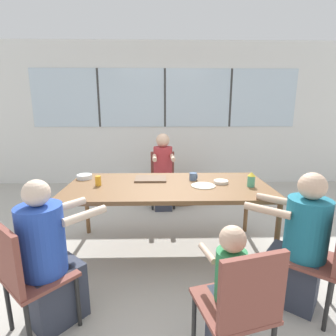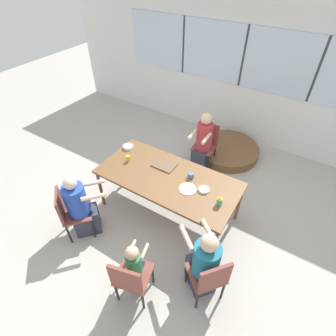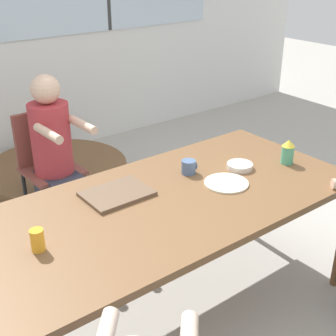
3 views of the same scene
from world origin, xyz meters
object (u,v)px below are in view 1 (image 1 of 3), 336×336
object	(u,v)px
coffee_mug	(193,176)
chair_for_woman_green_shirt	(25,271)
sippy_cup	(251,179)
bowl_cereal	(221,182)
chair_for_toddler	(241,303)
chair_for_man_blue_shirt	(324,253)
person_woman_green_shirt	(50,262)
juice_glass	(98,181)
folded_table_stack	(178,189)
bowl_white_shallow	(85,177)
chair_for_man_teal_shirt	(163,174)
person_toddler	(227,296)
person_man_teal_shirt	(163,175)
person_man_blue_shirt	(299,247)

from	to	relation	value
coffee_mug	chair_for_woman_green_shirt	bearing A→B (deg)	-134.78
sippy_cup	bowl_cereal	world-z (taller)	sippy_cup
chair_for_woman_green_shirt	chair_for_toddler	world-z (taller)	same
chair_for_man_blue_shirt	person_woman_green_shirt	xyz separation A→B (m)	(-2.00, -0.05, -0.01)
person_woman_green_shirt	coffee_mug	bearing A→B (deg)	86.45
chair_for_toddler	chair_for_man_blue_shirt	bearing A→B (deg)	18.16
juice_glass	folded_table_stack	xyz separation A→B (m)	(0.95, 1.98, -0.73)
person_woman_green_shirt	bowl_white_shallow	xyz separation A→B (m)	(-0.08, 1.22, 0.30)
bowl_white_shallow	folded_table_stack	distance (m)	2.19
chair_for_woman_green_shirt	coffee_mug	bearing A→B (deg)	86.78
coffee_mug	folded_table_stack	xyz separation A→B (m)	(-0.06, 1.79, -0.72)
chair_for_man_teal_shirt	person_woman_green_shirt	distance (m)	2.57
chair_for_woman_green_shirt	bowl_cereal	xyz separation A→B (m)	(1.54, 1.13, 0.28)
chair_for_woman_green_shirt	chair_for_man_blue_shirt	bearing A→B (deg)	46.34
chair_for_man_teal_shirt	chair_for_toddler	size ratio (longest dim) A/B	1.00
chair_for_man_blue_shirt	person_toddler	bearing A→B (deg)	152.26
sippy_cup	juice_glass	xyz separation A→B (m)	(-1.58, 0.07, -0.03)
bowl_white_shallow	bowl_cereal	xyz separation A→B (m)	(1.51, -0.22, -0.01)
chair_for_man_teal_shirt	person_man_teal_shirt	distance (m)	0.16
bowl_cereal	folded_table_stack	xyz separation A→B (m)	(-0.34, 1.92, -0.70)
chair_for_man_blue_shirt	juice_glass	size ratio (longest dim) A/B	8.38
person_man_blue_shirt	folded_table_stack	distance (m)	2.91
chair_for_woman_green_shirt	coffee_mug	world-z (taller)	chair_for_woman_green_shirt
person_woman_green_shirt	person_toddler	xyz separation A→B (m)	(1.20, -0.30, -0.06)
chair_for_woman_green_shirt	bowl_white_shallow	distance (m)	1.38
chair_for_man_blue_shirt	person_man_blue_shirt	bearing A→B (deg)	90.00
person_woman_green_shirt	folded_table_stack	distance (m)	3.15
person_man_blue_shirt	person_man_teal_shirt	size ratio (longest dim) A/B	0.94
chair_for_woman_green_shirt	chair_for_man_teal_shirt	bearing A→B (deg)	111.83
chair_for_toddler	coffee_mug	xyz separation A→B (m)	(-0.09, 1.59, 0.30)
person_man_blue_shirt	sippy_cup	world-z (taller)	person_man_blue_shirt
chair_for_man_teal_shirt	person_woman_green_shirt	size ratio (longest dim) A/B	0.77
chair_for_man_teal_shirt	folded_table_stack	bearing A→B (deg)	-121.51
chair_for_woman_green_shirt	bowl_cereal	bearing A→B (deg)	77.86
chair_for_man_blue_shirt	chair_for_man_teal_shirt	xyz separation A→B (m)	(-1.19, 2.38, 0.00)
sippy_cup	chair_for_man_blue_shirt	bearing A→B (deg)	-70.72
bowl_cereal	person_man_teal_shirt	bearing A→B (deg)	115.91
chair_for_man_teal_shirt	juice_glass	world-z (taller)	juice_glass
chair_for_man_teal_shirt	bowl_cereal	bearing A→B (deg)	111.40
bowl_cereal	chair_for_man_teal_shirt	bearing A→B (deg)	113.50
chair_for_man_blue_shirt	person_man_teal_shirt	bearing A→B (deg)	67.02
chair_for_man_blue_shirt	folded_table_stack	xyz separation A→B (m)	(-0.92, 2.88, -0.42)
person_man_teal_shirt	person_woman_green_shirt	bearing A→B (deg)	68.20
juice_glass	sippy_cup	bearing A→B (deg)	-2.57
chair_for_man_teal_shirt	sippy_cup	world-z (taller)	sippy_cup
person_man_teal_shirt	sippy_cup	size ratio (longest dim) A/B	7.69
chair_for_man_blue_shirt	chair_for_toddler	bearing A→B (deg)	161.84
person_man_blue_shirt	person_toddler	size ratio (longest dim) A/B	1.21
person_man_teal_shirt	coffee_mug	bearing A→B (deg)	104.39
chair_for_toddler	folded_table_stack	xyz separation A→B (m)	(-0.15, 3.38, -0.42)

